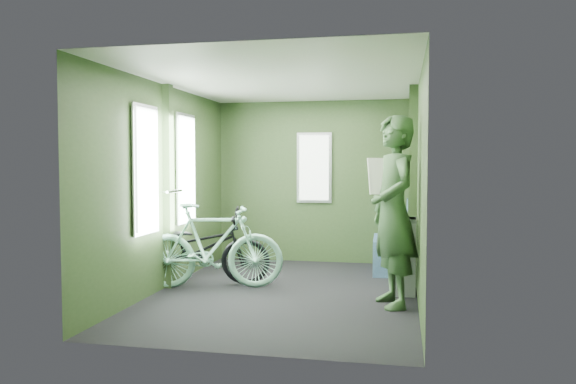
# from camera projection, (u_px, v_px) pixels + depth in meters

# --- Properties ---
(room) EXTENTS (4.00, 4.02, 2.31)m
(room) POSITION_uv_depth(u_px,v_px,m) (284.00, 161.00, 6.10)
(room) COLOR black
(room) RESTS_ON ground
(bicycle_black) EXTENTS (1.77, 1.03, 0.97)m
(bicycle_black) POSITION_uv_depth(u_px,v_px,m) (198.00, 285.00, 6.51)
(bicycle_black) COLOR black
(bicycle_black) RESTS_ON ground
(bicycle_mint) EXTENTS (1.68, 0.84, 0.99)m
(bicycle_mint) POSITION_uv_depth(u_px,v_px,m) (212.00, 288.00, 6.35)
(bicycle_mint) COLOR #89D3B0
(bicycle_mint) RESTS_ON ground
(passenger) EXTENTS (0.67, 0.81, 1.89)m
(passenger) POSITION_uv_depth(u_px,v_px,m) (393.00, 211.00, 5.53)
(passenger) COLOR #35562F
(passenger) RESTS_ON ground
(waste_box) EXTENTS (0.24, 0.34, 0.83)m
(waste_box) POSITION_uv_depth(u_px,v_px,m) (404.00, 256.00, 6.08)
(waste_box) COLOR gray
(waste_box) RESTS_ON ground
(bench_seat) EXTENTS (0.52, 0.90, 0.94)m
(bench_seat) POSITION_uv_depth(u_px,v_px,m) (395.00, 251.00, 7.31)
(bench_seat) COLOR #2C455E
(bench_seat) RESTS_ON ground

